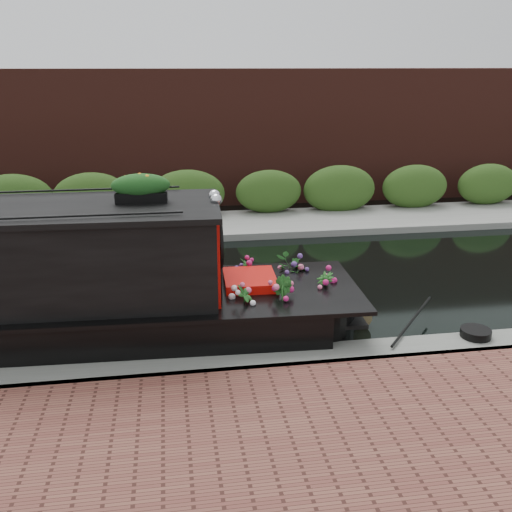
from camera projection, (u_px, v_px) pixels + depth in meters
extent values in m
plane|color=black|center=(193.00, 289.00, 10.99)|extent=(80.00, 80.00, 0.00)
cube|color=slate|center=(204.00, 377.00, 7.90)|extent=(40.00, 0.60, 0.50)
cube|color=gray|center=(185.00, 230.00, 14.92)|extent=(40.00, 2.40, 0.34)
cube|color=#2F521B|center=(184.00, 221.00, 15.76)|extent=(40.00, 1.10, 2.80)
cube|color=#4A2019|center=(181.00, 204.00, 17.73)|extent=(40.00, 1.00, 8.00)
cube|color=red|center=(216.00, 248.00, 8.73)|extent=(0.13, 1.77, 1.37)
cube|color=black|center=(122.00, 268.00, 7.67)|extent=(0.91, 0.06, 0.56)
cube|color=red|center=(250.00, 291.00, 9.04)|extent=(0.84, 0.94, 0.51)
sphere|color=silver|center=(216.00, 200.00, 8.35)|extent=(0.18, 0.18, 0.18)
sphere|color=silver|center=(214.00, 196.00, 8.61)|extent=(0.18, 0.18, 0.18)
cube|color=black|center=(141.00, 197.00, 8.31)|extent=(0.75, 0.27, 0.15)
ellipsoid|color=orange|center=(141.00, 184.00, 8.24)|extent=(0.82, 0.26, 0.24)
imported|color=#1E511C|center=(244.00, 305.00, 8.36)|extent=(0.36, 0.39, 0.62)
imported|color=#1E511C|center=(281.00, 300.00, 8.47)|extent=(0.36, 0.42, 0.69)
imported|color=#1E511C|center=(294.00, 272.00, 9.70)|extent=(0.73, 0.71, 0.61)
imported|color=#1E511C|center=(325.00, 290.00, 9.02)|extent=(0.42, 0.42, 0.56)
imported|color=#1E511C|center=(246.00, 275.00, 9.63)|extent=(0.26, 0.34, 0.58)
cylinder|color=brown|center=(359.00, 314.00, 9.48)|extent=(0.34, 0.35, 0.34)
cylinder|color=black|center=(476.00, 333.00, 8.51)|extent=(0.45, 0.45, 0.12)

